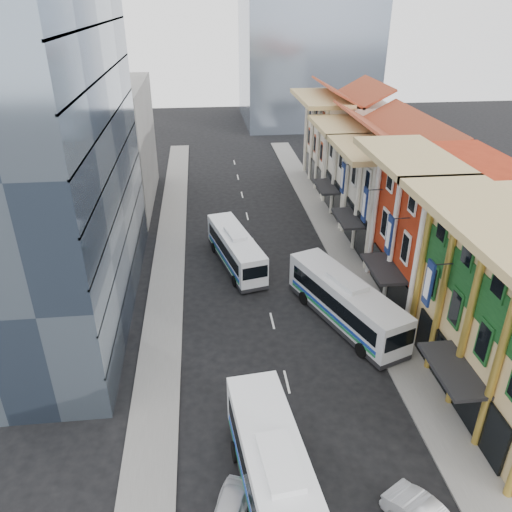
{
  "coord_description": "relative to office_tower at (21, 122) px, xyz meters",
  "views": [
    {
      "loc": [
        -4.79,
        -16.94,
        22.67
      ],
      "look_at": [
        -0.94,
        18.11,
        4.17
      ],
      "focal_mm": 35.0,
      "sensor_mm": 36.0,
      "label": 1
    }
  ],
  "objects": [
    {
      "name": "ground",
      "position": [
        17.0,
        -19.0,
        -15.0
      ],
      "size": [
        200.0,
        200.0,
        0.0
      ],
      "primitive_type": "plane",
      "color": "black",
      "rests_on": "ground"
    },
    {
      "name": "sidewalk_right",
      "position": [
        25.5,
        3.0,
        -14.93
      ],
      "size": [
        3.0,
        90.0,
        0.15
      ],
      "primitive_type": "cube",
      "color": "slate",
      "rests_on": "ground"
    },
    {
      "name": "sidewalk_left",
      "position": [
        8.5,
        3.0,
        -14.93
      ],
      "size": [
        3.0,
        90.0,
        0.15
      ],
      "primitive_type": "cube",
      "color": "slate",
      "rests_on": "ground"
    },
    {
      "name": "shophouse_red",
      "position": [
        31.0,
        -2.0,
        -9.0
      ],
      "size": [
        8.0,
        10.0,
        12.0
      ],
      "primitive_type": "cube",
      "color": "#A72D12",
      "rests_on": "ground"
    },
    {
      "name": "shophouse_cream_near",
      "position": [
        31.0,
        7.5,
        -10.0
      ],
      "size": [
        8.0,
        9.0,
        10.0
      ],
      "primitive_type": "cube",
      "color": "silver",
      "rests_on": "ground"
    },
    {
      "name": "shophouse_cream_mid",
      "position": [
        31.0,
        16.5,
        -10.0
      ],
      "size": [
        8.0,
        9.0,
        10.0
      ],
      "primitive_type": "cube",
      "color": "silver",
      "rests_on": "ground"
    },
    {
      "name": "shophouse_cream_far",
      "position": [
        31.0,
        27.0,
        -9.5
      ],
      "size": [
        8.0,
        12.0,
        11.0
      ],
      "primitive_type": "cube",
      "color": "silver",
      "rests_on": "ground"
    },
    {
      "name": "office_tower",
      "position": [
        0.0,
        0.0,
        0.0
      ],
      "size": [
        12.0,
        26.0,
        30.0
      ],
      "primitive_type": "cube",
      "color": "#3E4D62",
      "rests_on": "ground"
    },
    {
      "name": "office_block_far",
      "position": [
        1.0,
        23.0,
        -8.0
      ],
      "size": [
        10.0,
        18.0,
        14.0
      ],
      "primitive_type": "cube",
      "color": "gray",
      "rests_on": "ground"
    },
    {
      "name": "bus_left_near",
      "position": [
        15.0,
        -20.43,
        -12.97
      ],
      "size": [
        4.29,
        12.92,
        4.07
      ],
      "primitive_type": null,
      "rotation": [
        0.0,
        0.0,
        0.11
      ],
      "color": "white",
      "rests_on": "ground"
    },
    {
      "name": "bus_left_far",
      "position": [
        14.85,
        5.4,
        -13.24
      ],
      "size": [
        5.01,
        11.26,
        3.52
      ],
      "primitive_type": null,
      "rotation": [
        0.0,
        0.0,
        0.23
      ],
      "color": "white",
      "rests_on": "ground"
    },
    {
      "name": "bus_right",
      "position": [
        22.5,
        -4.78,
        -13.04
      ],
      "size": [
        6.99,
        12.42,
        3.91
      ],
      "primitive_type": null,
      "rotation": [
        0.0,
        0.0,
        0.36
      ],
      "color": "silver",
      "rests_on": "ground"
    }
  ]
}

